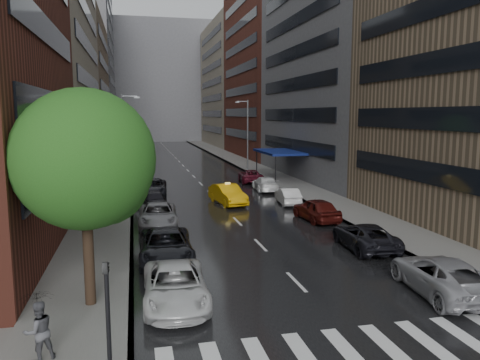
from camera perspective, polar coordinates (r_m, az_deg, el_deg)
name	(u,v)px	position (r m, az deg, el deg)	size (l,w,h in m)	color
ground	(334,321)	(17.81, 11.39, -16.47)	(220.00, 220.00, 0.00)	gray
road	(185,167)	(65.50, -6.76, 1.57)	(14.00, 140.00, 0.01)	black
sidewalk_left	(118,168)	(65.17, -14.66, 1.39)	(4.00, 140.00, 0.15)	gray
sidewalk_right	(247,165)	(67.03, 0.91, 1.83)	(4.00, 140.00, 0.15)	gray
crosswalk	(366,347)	(16.28, 15.11, -19.03)	(13.15, 2.80, 0.01)	silver
buildings_left	(73,54)	(74.47, -19.66, 14.27)	(8.00, 108.00, 38.00)	maroon
buildings_right	(275,64)	(75.08, 4.27, 13.91)	(8.05, 109.10, 36.00)	#937A5B
building_far	(157,82)	(133.18, -10.06, 11.66)	(40.00, 14.00, 32.00)	slate
tree_near	(84,160)	(18.07, -18.46, 2.36)	(5.21, 5.21, 8.31)	#382619
tree_mid	(108,140)	(34.29, -15.84, 4.75)	(5.09, 5.09, 8.11)	#382619
tree_far	(115,138)	(48.82, -14.96, 5.01)	(4.57, 4.57, 7.29)	#382619
taxi	(228,194)	(38.33, -1.51, -1.75)	(1.73, 4.95, 1.63)	#E0A00B
parked_cars_left	(159,218)	(30.49, -9.89, -4.53)	(3.07, 30.13, 1.60)	silver
parked_cars_right	(310,207)	(33.90, 8.58, -3.29)	(3.12, 37.89, 1.59)	#9D9CA1
ped_black_umbrella	(38,321)	(15.39, -23.40, -15.47)	(1.10, 1.02, 2.09)	#505055
traffic_light	(108,313)	(13.05, -15.81, -15.37)	(0.18, 0.15, 3.45)	black
street_lamp_left	(124,141)	(44.80, -14.00, 4.68)	(1.74, 0.22, 9.00)	gray
street_lamp_right	(247,133)	(61.52, 0.87, 5.77)	(1.74, 0.22, 9.00)	gray
awning	(279,152)	(52.34, 4.80, 3.41)	(4.00, 8.00, 3.12)	navy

